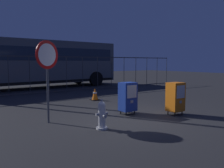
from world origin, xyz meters
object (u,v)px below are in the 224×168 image
Objects in this scene: fire_hydrant at (102,115)px; stop_sign at (47,64)px; newspaper_box_primary at (175,97)px; traffic_cone at (95,94)px; newspaper_box_secondary at (128,97)px; bus_near at (37,61)px.

fire_hydrant is 2.03m from stop_sign.
newspaper_box_primary reaches higher than traffic_cone.
stop_sign is 4.17m from traffic_cone.
traffic_cone is at bearing 79.44° from newspaper_box_secondary.
stop_sign is at bearing -139.16° from traffic_cone.
newspaper_box_secondary is 9.40m from bus_near.
newspaper_box_primary is at bearing -36.91° from newspaper_box_secondary.
bus_near is at bearing 74.67° from stop_sign.
newspaper_box_secondary is at bearing 31.01° from fire_hydrant.
newspaper_box_secondary is 1.92× the size of traffic_cone.
newspaper_box_primary is 3.95m from traffic_cone.
newspaper_box_primary is at bearing -86.90° from bus_near.
newspaper_box_secondary is 3.06m from traffic_cone.
bus_near is (-1.18, 10.22, 1.14)m from newspaper_box_primary.
bus_near is (0.01, 9.33, 1.14)m from newspaper_box_secondary.
newspaper_box_primary is 0.46× the size of stop_sign.
newspaper_box_secondary is 2.67m from stop_sign.
traffic_cone is (-0.64, 3.89, -0.31)m from newspaper_box_primary.
newspaper_box_secondary is (1.56, 0.94, 0.22)m from fire_hydrant.
fire_hydrant is at bearing -179.15° from newspaper_box_primary.
stop_sign reaches higher than traffic_cone.
bus_near reaches higher than newspaper_box_primary.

